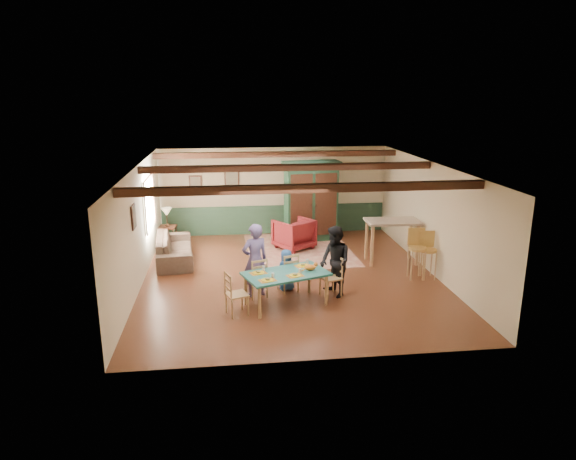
{
  "coord_description": "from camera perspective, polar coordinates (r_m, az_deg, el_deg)",
  "views": [
    {
      "loc": [
        -1.47,
        -11.62,
        4.37
      ],
      "look_at": [
        -0.04,
        0.11,
        1.15
      ],
      "focal_mm": 32.0,
      "sensor_mm": 36.0,
      "label": 1
    }
  ],
  "objects": [
    {
      "name": "dining_table",
      "position": [
        10.81,
        -0.23,
        -6.57
      ],
      "size": [
        1.92,
        1.45,
        0.71
      ],
      "primitive_type": null,
      "rotation": [
        0.0,
        0.0,
        0.33
      ],
      "color": "#1F625E",
      "rests_on": "floor"
    },
    {
      "name": "armoire",
      "position": [
        15.29,
        2.56,
        3.22
      ],
      "size": [
        1.74,
        0.85,
        2.38
      ],
      "primitive_type": "cube",
      "rotation": [
        0.0,
        0.0,
        0.11
      ],
      "color": "#163724",
      "rests_on": "floor"
    },
    {
      "name": "armchair",
      "position": [
        14.57,
        0.65,
        -0.42
      ],
      "size": [
        1.31,
        1.31,
        0.87
      ],
      "primitive_type": "imported",
      "rotation": [
        0.0,
        0.0,
        -2.56
      ],
      "color": "#4F0F16",
      "rests_on": "floor"
    },
    {
      "name": "table_lamp",
      "position": [
        15.1,
        -13.32,
        1.39
      ],
      "size": [
        0.34,
        0.34,
        0.54
      ],
      "primitive_type": null,
      "rotation": [
        0.0,
        0.0,
        0.14
      ],
      "color": "beige",
      "rests_on": "end_table"
    },
    {
      "name": "counter_table",
      "position": [
        13.63,
        11.44,
        -1.26
      ],
      "size": [
        1.39,
        0.84,
        1.14
      ],
      "primitive_type": null,
      "rotation": [
        0.0,
        0.0,
        -0.03
      ],
      "color": "beige",
      "rests_on": "floor"
    },
    {
      "name": "place_setting_far_right",
      "position": [
        11.08,
        1.66,
        -3.75
      ],
      "size": [
        0.45,
        0.39,
        0.11
      ],
      "primitive_type": null,
      "rotation": [
        0.0,
        0.0,
        0.33
      ],
      "color": "yellow",
      "rests_on": "dining_table"
    },
    {
      "name": "ceiling",
      "position": [
        11.83,
        0.28,
        7.12
      ],
      "size": [
        7.0,
        8.0,
        0.02
      ],
      "primitive_type": "cube",
      "color": "white",
      "rests_on": "wall_back"
    },
    {
      "name": "wall_right",
      "position": [
        12.99,
        15.78,
        1.22
      ],
      "size": [
        0.02,
        8.0,
        2.7
      ],
      "primitive_type": "cube",
      "color": "beige",
      "rests_on": "floor"
    },
    {
      "name": "wall_left",
      "position": [
        12.17,
        -16.3,
        0.25
      ],
      "size": [
        0.02,
        8.0,
        2.7
      ],
      "primitive_type": "cube",
      "color": "beige",
      "rests_on": "floor"
    },
    {
      "name": "person_man",
      "position": [
        11.15,
        -3.69,
        -3.37
      ],
      "size": [
        0.69,
        0.56,
        1.63
      ],
      "primitive_type": "imported",
      "rotation": [
        0.0,
        0.0,
        3.47
      ],
      "color": "#62528D",
      "rests_on": "floor"
    },
    {
      "name": "place_setting_near_left",
      "position": [
        10.25,
        -2.29,
        -5.36
      ],
      "size": [
        0.45,
        0.39,
        0.11
      ],
      "primitive_type": null,
      "rotation": [
        0.0,
        0.0,
        0.33
      ],
      "color": "yellow",
      "rests_on": "dining_table"
    },
    {
      "name": "window_left",
      "position": [
        13.76,
        -15.16,
        2.88
      ],
      "size": [
        0.06,
        1.6,
        1.3
      ],
      "primitive_type": null,
      "color": "white",
      "rests_on": "wall_left"
    },
    {
      "name": "ceiling_beam_front",
      "position": [
        9.6,
        2.01,
        4.66
      ],
      "size": [
        6.95,
        0.16,
        0.16
      ],
      "primitive_type": "cube",
      "color": "black",
      "rests_on": "ceiling"
    },
    {
      "name": "place_setting_far_left",
      "position": [
        10.66,
        -3.32,
        -4.55
      ],
      "size": [
        0.45,
        0.39,
        0.11
      ],
      "primitive_type": null,
      "rotation": [
        0.0,
        0.0,
        0.33
      ],
      "color": "yellow",
      "rests_on": "dining_table"
    },
    {
      "name": "bar_stool_left",
      "position": [
        12.61,
        14.15,
        -2.63
      ],
      "size": [
        0.48,
        0.51,
        1.2
      ],
      "primitive_type": null,
      "rotation": [
        0.0,
        0.0,
        -0.11
      ],
      "color": "tan",
      "rests_on": "floor"
    },
    {
      "name": "wall_back",
      "position": [
        15.97,
        -1.53,
        4.34
      ],
      "size": [
        7.0,
        0.02,
        2.7
      ],
      "primitive_type": "cube",
      "color": "beige",
      "rests_on": "floor"
    },
    {
      "name": "bar_stool_right",
      "position": [
        12.68,
        15.29,
        -2.77
      ],
      "size": [
        0.42,
        0.46,
        1.13
      ],
      "primitive_type": null,
      "rotation": [
        0.0,
        0.0,
        -0.05
      ],
      "color": "tan",
      "rests_on": "floor"
    },
    {
      "name": "floor",
      "position": [
        12.5,
        0.26,
        -5.22
      ],
      "size": [
        8.0,
        8.0,
        0.0
      ],
      "primitive_type": "plane",
      "color": "#4E2415",
      "rests_on": "ground"
    },
    {
      "name": "cat",
      "position": [
        10.79,
        2.48,
        -4.11
      ],
      "size": [
        0.37,
        0.24,
        0.17
      ],
      "primitive_type": null,
      "rotation": [
        0.0,
        0.0,
        0.33
      ],
      "color": "orange",
      "rests_on": "dining_table"
    },
    {
      "name": "dining_chair_end_right",
      "position": [
        11.26,
        4.79,
        -5.2
      ],
      "size": [
        0.52,
        0.51,
        0.9
      ],
      "primitive_type": null,
      "rotation": [
        0.0,
        0.0,
        -1.24
      ],
      "color": "#AB8255",
      "rests_on": "floor"
    },
    {
      "name": "picture_left_wall",
      "position": [
        11.5,
        -16.76,
        1.41
      ],
      "size": [
        0.04,
        0.42,
        0.52
      ],
      "primitive_type": null,
      "color": "#7A7358",
      "rests_on": "wall_left"
    },
    {
      "name": "ceiling_beam_back",
      "position": [
        14.8,
        -1.2,
        8.41
      ],
      "size": [
        6.95,
        0.16,
        0.16
      ],
      "primitive_type": "cube",
      "color": "black",
      "rests_on": "ceiling"
    },
    {
      "name": "area_rug",
      "position": [
        14.54,
        1.22,
        -2.22
      ],
      "size": [
        2.97,
        3.5,
        0.01
      ],
      "primitive_type": "cube",
      "rotation": [
        0.0,
        0.0,
        0.03
      ],
      "color": "beige",
      "rests_on": "floor"
    },
    {
      "name": "picture_back_b",
      "position": [
        15.85,
        -10.24,
        5.12
      ],
      "size": [
        0.38,
        0.04,
        0.48
      ],
      "primitive_type": null,
      "color": "#7A7358",
      "rests_on": "wall_back"
    },
    {
      "name": "end_table",
      "position": [
        15.24,
        -13.19,
        -0.67
      ],
      "size": [
        0.53,
        0.53,
        0.59
      ],
      "primitive_type": null,
      "rotation": [
        0.0,
        0.0,
        -0.11
      ],
      "color": "black",
      "rests_on": "floor"
    },
    {
      "name": "person_child",
      "position": [
        11.55,
        -0.18,
        -4.45
      ],
      "size": [
        0.54,
        0.44,
        0.95
      ],
      "primitive_type": "imported",
      "rotation": [
        0.0,
        0.0,
        3.47
      ],
      "color": "#255296",
      "rests_on": "floor"
    },
    {
      "name": "sofa",
      "position": [
        13.9,
        -12.51,
        -2.01
      ],
      "size": [
        1.11,
        2.38,
        0.67
      ],
      "primitive_type": "imported",
      "rotation": [
        0.0,
        0.0,
        1.66
      ],
      "color": "#43342A",
      "rests_on": "floor"
    },
    {
      "name": "person_woman",
      "position": [
        11.19,
        5.24,
        -3.53
      ],
      "size": [
        0.81,
        0.91,
        1.56
      ],
      "primitive_type": "imported",
      "rotation": [
        0.0,
        0.0,
        -1.24
      ],
      "color": "black",
      "rests_on": "floor"
    },
    {
      "name": "picture_back_a",
      "position": [
        15.8,
        -6.26,
        5.79
      ],
      "size": [
        0.45,
        0.04,
        0.55
      ],
      "primitive_type": null,
      "color": "#7A7358",
      "rests_on": "wall_back"
    },
    {
      "name": "ceiling_beam_mid",
      "position": [
        12.23,
        0.04,
        6.97
      ],
      "size": [
        6.95,
        0.16,
        0.16
      ],
      "primitive_type": "cube",
      "color": "black",
      "rests_on": "ceiling"
    },
    {
      "name": "dining_chair_far_right",
      "position": [
        11.5,
        -0.01,
        -4.69
      ],
      "size": [
        0.51,
        0.52,
        0.9
      ],
      "primitive_type": null,
      "rotation": [
        0.0,
        0.0,
        3.47
      ],
      "color": "#AB8255",
      "rests_on": "floor"
    },
    {
      "name": "dining_chair_end_left",
      "position": [
        10.38,
        -5.7,
        -7.03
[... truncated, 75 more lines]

